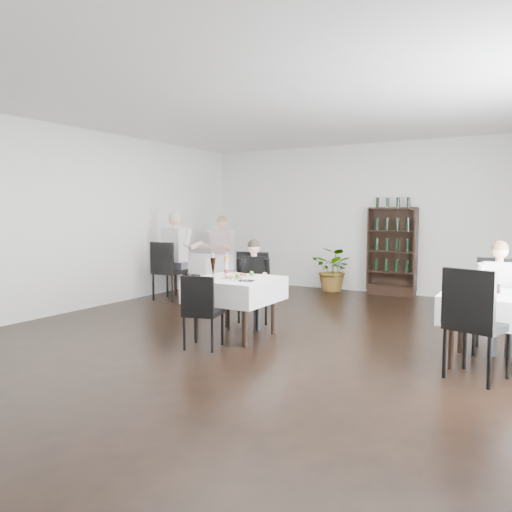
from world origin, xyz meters
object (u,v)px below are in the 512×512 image
(wine_shelf, at_px, (392,252))
(main_table, at_px, (235,289))
(potted_tree, at_px, (334,269))
(diner_main, at_px, (253,276))

(wine_shelf, xyz_separation_m, main_table, (-0.90, -4.31, -0.23))
(wine_shelf, bearing_deg, potted_tree, -172.17)
(main_table, height_order, diner_main, diner_main)
(main_table, bearing_deg, wine_shelf, 78.22)
(wine_shelf, distance_m, diner_main, 3.81)
(wine_shelf, bearing_deg, diner_main, -105.26)
(wine_shelf, relative_size, potted_tree, 1.92)
(main_table, bearing_deg, diner_main, 99.03)
(main_table, distance_m, diner_main, 0.66)
(main_table, xyz_separation_m, diner_main, (-0.10, 0.64, 0.10))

